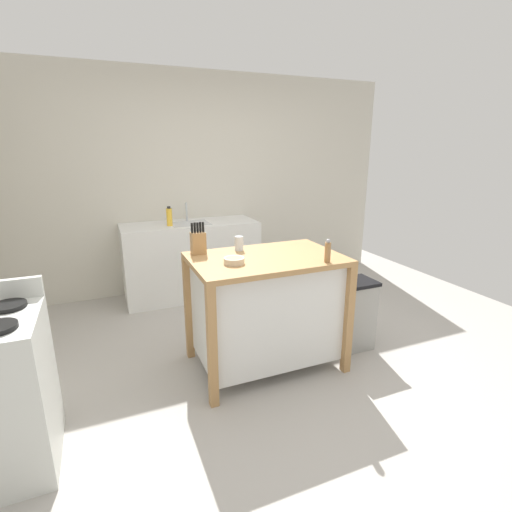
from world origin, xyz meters
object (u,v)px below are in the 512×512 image
object	(u,v)px
kitchen_island	(266,306)
trash_bin	(352,314)
knife_block	(198,242)
drinking_cup	(239,243)
sink_faucet	(187,212)
pepper_grinder	(328,251)
bottle_dish_soap	(169,217)
bowl_stoneware_deep	(234,260)

from	to	relation	value
kitchen_island	trash_bin	distance (m)	0.84
knife_block	trash_bin	xyz separation A→B (m)	(1.28, -0.33, -0.71)
kitchen_island	knife_block	bearing A→B (deg)	148.59
drinking_cup	sink_faucet	distance (m)	1.63
knife_block	pepper_grinder	size ratio (longest dim) A/B	1.45
knife_block	sink_faucet	world-z (taller)	knife_block
trash_bin	sink_faucet	size ratio (longest dim) A/B	2.86
kitchen_island	sink_faucet	world-z (taller)	sink_faucet
drinking_cup	trash_bin	xyz separation A→B (m)	(0.95, -0.30, -0.67)
knife_block	trash_bin	bearing A→B (deg)	-14.33
bottle_dish_soap	sink_faucet	bearing A→B (deg)	41.09
kitchen_island	drinking_cup	world-z (taller)	drinking_cup
trash_bin	drinking_cup	bearing A→B (deg)	162.65
drinking_cup	bottle_dish_soap	bearing A→B (deg)	102.01
drinking_cup	bottle_dish_soap	world-z (taller)	bottle_dish_soap
kitchen_island	pepper_grinder	bearing A→B (deg)	-41.49
pepper_grinder	kitchen_island	bearing A→B (deg)	138.51
drinking_cup	sink_faucet	size ratio (longest dim) A/B	0.53
bowl_stoneware_deep	bottle_dish_soap	world-z (taller)	bottle_dish_soap
kitchen_island	bottle_dish_soap	size ratio (longest dim) A/B	5.30
drinking_cup	pepper_grinder	world-z (taller)	pepper_grinder
kitchen_island	bowl_stoneware_deep	distance (m)	0.53
bottle_dish_soap	drinking_cup	bearing A→B (deg)	-77.99
drinking_cup	trash_bin	distance (m)	1.20
kitchen_island	pepper_grinder	distance (m)	0.68
kitchen_island	trash_bin	size ratio (longest dim) A/B	1.84
bottle_dish_soap	bowl_stoneware_deep	bearing A→B (deg)	-85.35
pepper_grinder	bottle_dish_soap	bearing A→B (deg)	111.54
trash_bin	sink_faucet	world-z (taller)	sink_faucet
trash_bin	bottle_dish_soap	distance (m)	2.23
kitchen_island	drinking_cup	bearing A→B (deg)	117.41
knife_block	drinking_cup	size ratio (longest dim) A/B	2.17
kitchen_island	sink_faucet	size ratio (longest dim) A/B	5.26
knife_block	bowl_stoneware_deep	xyz separation A→B (m)	(0.17, -0.36, -0.07)
bowl_stoneware_deep	pepper_grinder	xyz separation A→B (m)	(0.64, -0.23, 0.06)
pepper_grinder	bottle_dish_soap	world-z (taller)	bottle_dish_soap
bowl_stoneware_deep	drinking_cup	bearing A→B (deg)	64.29
trash_bin	bottle_dish_soap	xyz separation A→B (m)	(-1.25, 1.72, 0.67)
pepper_grinder	sink_faucet	size ratio (longest dim) A/B	0.79
drinking_cup	pepper_grinder	xyz separation A→B (m)	(0.48, -0.56, 0.02)
drinking_cup	sink_faucet	xyz separation A→B (m)	(-0.06, 1.63, 0.01)
kitchen_island	drinking_cup	xyz separation A→B (m)	(-0.13, 0.25, 0.47)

